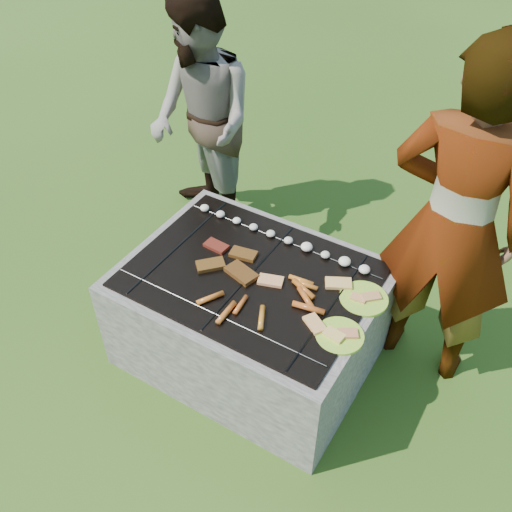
{
  "coord_description": "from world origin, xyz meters",
  "views": [
    {
      "loc": [
        1.12,
        -1.78,
        2.63
      ],
      "look_at": [
        0.0,
        0.05,
        0.7
      ],
      "focal_mm": 40.0,
      "sensor_mm": 36.0,
      "label": 1
    }
  ],
  "objects": [
    {
      "name": "lawn",
      "position": [
        0.0,
        0.0,
        0.0
      ],
      "size": [
        60.0,
        60.0,
        0.0
      ],
      "primitive_type": "plane",
      "color": "#254511",
      "rests_on": "ground"
    },
    {
      "name": "fire_pit",
      "position": [
        0.0,
        0.0,
        0.28
      ],
      "size": [
        1.3,
        1.0,
        0.62
      ],
      "color": "gray",
      "rests_on": "ground"
    },
    {
      "name": "mushrooms",
      "position": [
        0.05,
        0.32,
        0.63
      ],
      "size": [
        1.06,
        0.06,
        0.04
      ],
      "color": "white",
      "rests_on": "fire_pit"
    },
    {
      "name": "pork_slabs",
      "position": [
        -0.14,
        0.01,
        0.62
      ],
      "size": [
        0.39,
        0.29,
        0.02
      ],
      "color": "maroon",
      "rests_on": "fire_pit"
    },
    {
      "name": "sausages",
      "position": [
        0.21,
        -0.1,
        0.63
      ],
      "size": [
        0.57,
        0.47,
        0.03
      ],
      "color": "orange",
      "rests_on": "fire_pit"
    },
    {
      "name": "bread_on_grate",
      "position": [
        0.32,
        0.03,
        0.62
      ],
      "size": [
        0.46,
        0.42,
        0.02
      ],
      "color": "#F7C57E",
      "rests_on": "fire_pit"
    },
    {
      "name": "plate_far",
      "position": [
        0.56,
        0.15,
        0.61
      ],
      "size": [
        0.31,
        0.31,
        0.03
      ],
      "color": "yellow",
      "rests_on": "fire_pit"
    },
    {
      "name": "plate_near",
      "position": [
        0.56,
        -0.13,
        0.61
      ],
      "size": [
        0.29,
        0.29,
        0.03
      ],
      "color": "#CFFF3C",
      "rests_on": "fire_pit"
    },
    {
      "name": "cook",
      "position": [
        0.83,
        0.49,
        0.94
      ],
      "size": [
        0.68,
        0.45,
        1.88
      ],
      "primitive_type": "imported",
      "rotation": [
        0.0,
        0.0,
        3.14
      ],
      "color": "#A29587",
      "rests_on": "ground"
    },
    {
      "name": "bystander",
      "position": [
        -0.91,
        0.86,
        0.82
      ],
      "size": [
        1.0,
        0.94,
        1.64
      ],
      "primitive_type": "imported",
      "rotation": [
        0.0,
        0.0,
        -0.55
      ],
      "color": "#A7968B",
      "rests_on": "ground"
    }
  ]
}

